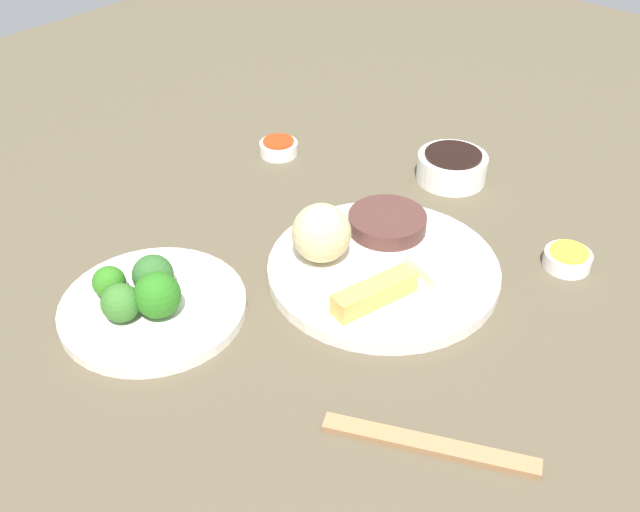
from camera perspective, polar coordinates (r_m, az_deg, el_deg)
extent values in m
cube|color=brown|center=(0.98, 6.16, -0.83)|extent=(2.20, 2.20, 0.02)
cylinder|color=white|center=(0.94, 4.62, -0.94)|extent=(0.29, 0.29, 0.02)
sphere|color=tan|center=(0.92, 0.11, 1.76)|extent=(0.07, 0.07, 0.07)
cube|color=gold|center=(0.87, 4.17, -2.83)|extent=(0.11, 0.05, 0.03)
cube|color=beige|center=(0.93, 9.28, -0.65)|extent=(0.08, 0.08, 0.02)
cylinder|color=#492A26|center=(0.99, 5.13, 2.57)|extent=(0.10, 0.10, 0.02)
cylinder|color=white|center=(0.90, -12.57, -3.84)|extent=(0.22, 0.22, 0.01)
sphere|color=#266A19|center=(0.87, -12.28, -2.92)|extent=(0.05, 0.05, 0.05)
sphere|color=#2D5D27|center=(0.90, -12.60, -1.42)|extent=(0.05, 0.05, 0.05)
sphere|color=#2D6E1B|center=(0.91, -15.76, -1.94)|extent=(0.04, 0.04, 0.04)
sphere|color=#346B27|center=(0.87, -14.93, -3.46)|extent=(0.04, 0.04, 0.04)
cylinder|color=white|center=(1.14, 10.00, 6.63)|extent=(0.10, 0.10, 0.04)
cylinder|color=black|center=(1.13, 10.12, 7.60)|extent=(0.08, 0.08, 0.00)
cylinder|color=white|center=(1.19, -3.16, 8.18)|extent=(0.06, 0.06, 0.02)
cylinder|color=red|center=(1.19, -3.18, 8.69)|extent=(0.05, 0.05, 0.00)
cylinder|color=white|center=(1.00, 18.31, -0.27)|extent=(0.06, 0.06, 0.02)
cylinder|color=yellow|center=(0.99, 18.44, 0.29)|extent=(0.05, 0.05, 0.00)
cube|color=#9B7149|center=(0.75, 8.34, -14.04)|extent=(0.11, 0.20, 0.01)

